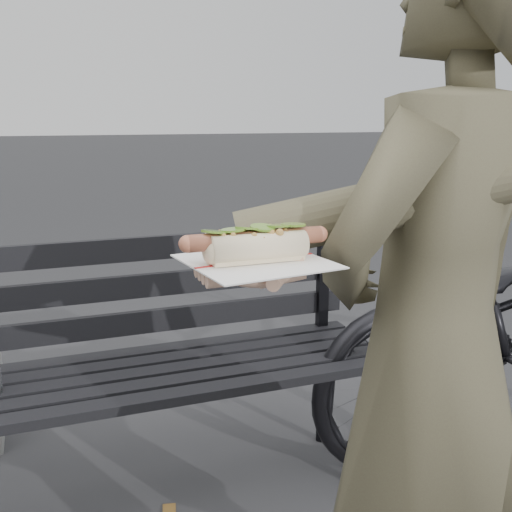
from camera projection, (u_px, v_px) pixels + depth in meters
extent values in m
cylinder|color=black|center=(367.00, 430.00, 2.04)|extent=(0.04, 0.04, 0.45)
cylinder|color=black|center=(322.00, 388.00, 2.35)|extent=(0.04, 0.04, 0.45)
cube|color=black|center=(171.00, 398.00, 1.75)|extent=(1.50, 0.07, 0.03)
cube|color=black|center=(165.00, 385.00, 1.83)|extent=(1.50, 0.07, 0.03)
cube|color=black|center=(159.00, 373.00, 1.91)|extent=(1.50, 0.07, 0.03)
cube|color=black|center=(154.00, 363.00, 1.99)|extent=(1.50, 0.07, 0.03)
cube|color=black|center=(149.00, 353.00, 2.08)|extent=(1.50, 0.07, 0.03)
cube|color=black|center=(323.00, 278.00, 2.26)|extent=(0.04, 0.03, 0.42)
cube|color=black|center=(146.00, 321.00, 2.08)|extent=(1.50, 0.02, 0.08)
cube|color=black|center=(144.00, 286.00, 2.05)|extent=(1.50, 0.02, 0.08)
cube|color=black|center=(143.00, 249.00, 2.02)|extent=(1.50, 0.02, 0.08)
imported|color=#4E4634|center=(432.00, 353.00, 1.16)|extent=(0.70, 0.58, 1.64)
cylinder|color=#4E4634|center=(380.00, 206.00, 1.03)|extent=(0.51, 0.23, 0.19)
cylinder|color=#D8A384|center=(279.00, 266.00, 0.88)|extent=(0.09, 0.08, 0.07)
ellipsoid|color=#D8A384|center=(256.00, 273.00, 0.86)|extent=(0.10, 0.11, 0.03)
cylinder|color=#D8A384|center=(226.00, 280.00, 0.82)|extent=(0.06, 0.02, 0.02)
cylinder|color=#D8A384|center=(222.00, 277.00, 0.84)|extent=(0.06, 0.02, 0.02)
cylinder|color=#D8A384|center=(217.00, 273.00, 0.85)|extent=(0.06, 0.02, 0.02)
cylinder|color=#D8A384|center=(214.00, 270.00, 0.87)|extent=(0.06, 0.02, 0.02)
cylinder|color=#D8A384|center=(277.00, 280.00, 0.82)|extent=(0.04, 0.05, 0.02)
cube|color=white|center=(256.00, 261.00, 0.86)|extent=(0.21, 0.21, 0.00)
cube|color=#B21E1E|center=(256.00, 260.00, 0.86)|extent=(0.19, 0.03, 0.00)
cylinder|color=#AF6043|center=(256.00, 239.00, 0.85)|extent=(0.20, 0.02, 0.02)
sphere|color=#AF6043|center=(187.00, 244.00, 0.82)|extent=(0.02, 0.02, 0.02)
sphere|color=#AF6043|center=(319.00, 234.00, 0.89)|extent=(0.02, 0.02, 0.02)
sphere|color=#9E6B2D|center=(271.00, 233.00, 0.84)|extent=(0.01, 0.01, 0.01)
sphere|color=#9E6B2D|center=(254.00, 236.00, 0.83)|extent=(0.01, 0.01, 0.01)
sphere|color=#9E6B2D|center=(223.00, 235.00, 0.82)|extent=(0.01, 0.01, 0.01)
sphere|color=#9E6B2D|center=(226.00, 242.00, 0.82)|extent=(0.01, 0.01, 0.01)
sphere|color=#9E6B2D|center=(287.00, 233.00, 0.85)|extent=(0.01, 0.01, 0.01)
sphere|color=#9E6B2D|center=(263.00, 240.00, 0.83)|extent=(0.01, 0.01, 0.01)
sphere|color=#9E6B2D|center=(216.00, 239.00, 0.83)|extent=(0.01, 0.01, 0.01)
sphere|color=#9E6B2D|center=(263.00, 235.00, 0.86)|extent=(0.01, 0.01, 0.01)
sphere|color=#9E6B2D|center=(290.00, 231.00, 0.87)|extent=(0.01, 0.01, 0.01)
sphere|color=#9E6B2D|center=(228.00, 241.00, 0.82)|extent=(0.01, 0.01, 0.01)
sphere|color=#9E6B2D|center=(237.00, 235.00, 0.84)|extent=(0.01, 0.01, 0.01)
sphere|color=#9E6B2D|center=(285.00, 230.00, 0.86)|extent=(0.01, 0.01, 0.01)
sphere|color=#9E6B2D|center=(217.00, 237.00, 0.83)|extent=(0.01, 0.01, 0.01)
sphere|color=#9E6B2D|center=(280.00, 233.00, 0.84)|extent=(0.01, 0.01, 0.01)
sphere|color=#9E6B2D|center=(220.00, 233.00, 0.86)|extent=(0.01, 0.01, 0.01)
sphere|color=#9E6B2D|center=(279.00, 236.00, 0.84)|extent=(0.01, 0.01, 0.01)
sphere|color=#9E6B2D|center=(233.00, 235.00, 0.82)|extent=(0.01, 0.01, 0.01)
sphere|color=#9E6B2D|center=(271.00, 228.00, 0.88)|extent=(0.01, 0.01, 0.01)
sphere|color=#9E6B2D|center=(246.00, 234.00, 0.87)|extent=(0.01, 0.01, 0.01)
sphere|color=#9E6B2D|center=(221.00, 236.00, 0.85)|extent=(0.01, 0.01, 0.01)
sphere|color=#9E6B2D|center=(266.00, 234.00, 0.87)|extent=(0.01, 0.01, 0.01)
sphere|color=#9E6B2D|center=(237.00, 233.00, 0.85)|extent=(0.01, 0.01, 0.01)
cylinder|color=olive|center=(214.00, 232.00, 0.83)|extent=(0.04, 0.04, 0.01)
cylinder|color=olive|center=(233.00, 230.00, 0.84)|extent=(0.04, 0.04, 0.01)
cylinder|color=olive|center=(247.00, 228.00, 0.85)|extent=(0.04, 0.04, 0.01)
cylinder|color=olive|center=(263.00, 227.00, 0.85)|extent=(0.04, 0.04, 0.01)
cylinder|color=olive|center=(279.00, 226.00, 0.86)|extent=(0.04, 0.04, 0.01)
cylinder|color=olive|center=(293.00, 225.00, 0.87)|extent=(0.04, 0.04, 0.01)
cube|color=brown|center=(369.00, 505.00, 1.99)|extent=(0.07, 0.06, 0.00)
cube|color=brown|center=(319.00, 352.00, 3.28)|extent=(0.08, 0.06, 0.00)
cube|color=brown|center=(201.00, 381.00, 2.92)|extent=(0.07, 0.09, 0.00)
cube|color=brown|center=(358.00, 440.00, 2.39)|extent=(0.05, 0.04, 0.00)
cube|color=brown|center=(169.00, 510.00, 1.97)|extent=(0.05, 0.07, 0.00)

